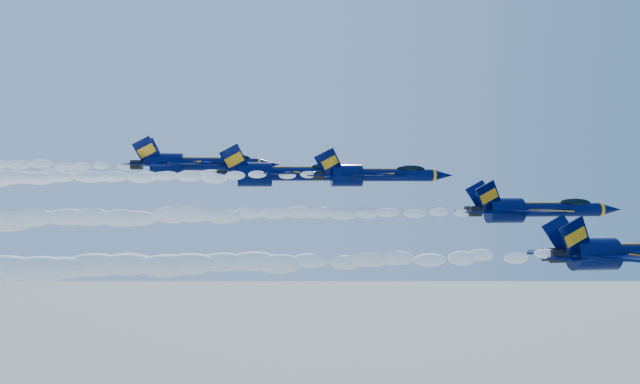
{
  "coord_description": "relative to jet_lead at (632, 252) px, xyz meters",
  "views": [
    {
      "loc": [
        -19.63,
        -65.18,
        154.67
      ],
      "look_at": [
        -11.11,
        2.82,
        153.9
      ],
      "focal_mm": 35.0,
      "sensor_mm": 36.0,
      "label": 1
    }
  ],
  "objects": [
    {
      "name": "jet_lead",
      "position": [
        0.0,
        0.0,
        0.0
      ],
      "size": [
        19.04,
        15.61,
        7.07
      ],
      "color": "#000737"
    },
    {
      "name": "smoke_trail_jet_lead",
      "position": [
        -36.06,
        -0.0,
        -0.51
      ],
      "size": [
        55.85,
        2.58,
        2.32
      ],
      "primitive_type": "ellipsoid",
      "color": "white"
    },
    {
      "name": "jet_second",
      "position": [
        -3.87,
        11.1,
        3.51
      ],
      "size": [
        17.56,
        14.4,
        6.52
      ],
      "color": "#000737"
    },
    {
      "name": "smoke_trail_jet_second",
      "position": [
        -39.3,
        11.1,
        3.01
      ],
      "size": [
        55.85,
        2.38,
        2.14
      ],
      "primitive_type": "ellipsoid",
      "color": "white"
    },
    {
      "name": "jet_third",
      "position": [
        -20.71,
        15.16,
        7.29
      ],
      "size": [
        15.91,
        13.05,
        5.91
      ],
      "color": "#000737"
    },
    {
      "name": "smoke_trail_jet_third",
      "position": [
        -55.44,
        15.16,
        6.81
      ],
      "size": [
        55.85,
        2.16,
        1.94
      ],
      "primitive_type": "ellipsoid",
      "color": "white"
    },
    {
      "name": "jet_fourth",
      "position": [
        -30.08,
        21.5,
        7.52
      ],
      "size": [
        18.94,
        15.53,
        7.04
      ],
      "color": "#000737"
    },
    {
      "name": "jet_fifth",
      "position": [
        -41.08,
        28.48,
        8.88
      ],
      "size": [
        18.82,
        15.44,
        6.99
      ],
      "color": "#000737"
    }
  ]
}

